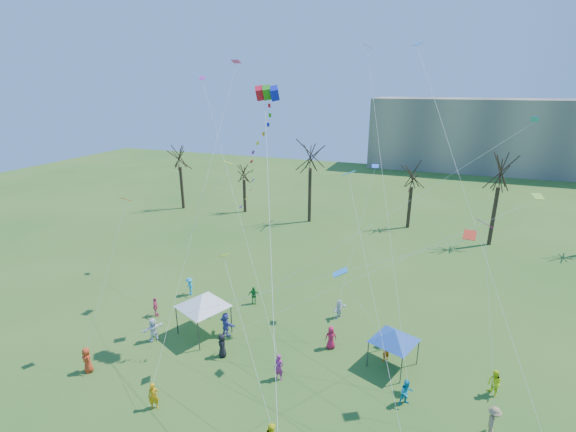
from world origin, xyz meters
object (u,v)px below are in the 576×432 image
at_px(big_box_kite, 259,160).
at_px(canopy_tent_white, 203,300).
at_px(canopy_tent_blue, 395,335).
at_px(distant_building, 518,136).

height_order(big_box_kite, canopy_tent_white, big_box_kite).
bearing_deg(big_box_kite, canopy_tent_blue, 1.69).
distance_m(distant_building, canopy_tent_white, 80.36).
distance_m(canopy_tent_white, canopy_tent_blue, 13.67).
relative_size(distant_building, big_box_kite, 3.00).
xyz_separation_m(distant_building, big_box_kite, (-25.85, -73.35, 5.73)).
height_order(big_box_kite, canopy_tent_blue, big_box_kite).
xyz_separation_m(canopy_tent_white, canopy_tent_blue, (13.60, 1.24, -0.48)).
bearing_deg(canopy_tent_white, distant_building, 67.88).
bearing_deg(big_box_kite, distant_building, 70.58).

